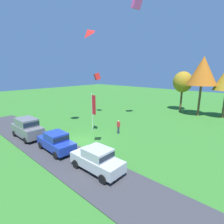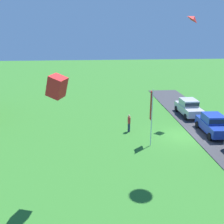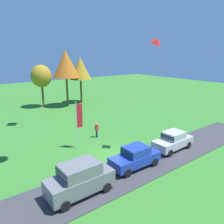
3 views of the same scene
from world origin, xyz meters
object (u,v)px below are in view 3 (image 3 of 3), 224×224
at_px(car_sedan_near_entrance, 173,140).
at_px(tree_center_back, 66,64).
at_px(flag_banner, 79,119).
at_px(person_on_lawn, 97,130).
at_px(car_sedan_far_end, 135,156).
at_px(tree_far_left, 80,69).
at_px(tree_left_of_center, 41,76).
at_px(kite_diamond_low_drifter, 157,41).
at_px(car_suv_mid_row, 80,178).

xyz_separation_m(car_sedan_near_entrance, tree_center_back, (0.13, 23.51, 6.48)).
bearing_deg(car_sedan_near_entrance, flag_banner, 140.01).
bearing_deg(person_on_lawn, tree_center_back, 75.02).
xyz_separation_m(car_sedan_far_end, tree_center_back, (5.55, 23.82, 6.48)).
bearing_deg(person_on_lawn, flag_banner, -155.56).
height_order(car_sedan_near_entrance, tree_center_back, tree_center_back).
bearing_deg(tree_far_left, car_sedan_near_entrance, -98.35).
bearing_deg(car_sedan_near_entrance, tree_left_of_center, 98.25).
height_order(car_sedan_near_entrance, tree_far_left, tree_far_left).
height_order(car_sedan_near_entrance, kite_diamond_low_drifter, kite_diamond_low_drifter).
distance_m(car_sedan_far_end, kite_diamond_low_drifter, 10.07).
height_order(car_sedan_near_entrance, person_on_lawn, car_sedan_near_entrance).
bearing_deg(car_sedan_far_end, car_suv_mid_row, -175.52).
bearing_deg(car_sedan_far_end, tree_center_back, 76.88).
bearing_deg(car_sedan_near_entrance, car_sedan_far_end, -176.68).
relative_size(car_sedan_near_entrance, kite_diamond_low_drifter, 5.30).
height_order(car_sedan_far_end, tree_left_of_center, tree_left_of_center).
xyz_separation_m(car_sedan_far_end, kite_diamond_low_drifter, (3.52, 1.32, 9.34)).
xyz_separation_m(flag_banner, kite_diamond_low_drifter, (5.29, -5.02, 7.29)).
relative_size(flag_banner, kite_diamond_low_drifter, 5.85).
bearing_deg(flag_banner, kite_diamond_low_drifter, -43.52).
bearing_deg(car_sedan_near_entrance, person_on_lawn, 119.48).
xyz_separation_m(tree_left_of_center, tree_center_back, (3.82, -1.93, 2.04)).
bearing_deg(flag_banner, tree_center_back, 67.28).
bearing_deg(tree_left_of_center, car_sedan_near_entrance, -81.75).
xyz_separation_m(car_sedan_far_end, tree_left_of_center, (1.73, 25.75, 4.44)).
relative_size(car_sedan_far_end, flag_banner, 0.91).
xyz_separation_m(tree_left_of_center, flag_banner, (-3.50, -19.41, -2.39)).
relative_size(tree_left_of_center, flag_banner, 1.53).
height_order(car_suv_mid_row, tree_left_of_center, tree_left_of_center).
distance_m(car_suv_mid_row, tree_far_left, 29.72).
xyz_separation_m(car_sedan_near_entrance, kite_diamond_low_drifter, (-1.90, 1.01, 9.34)).
distance_m(car_sedan_near_entrance, tree_left_of_center, 26.08).
xyz_separation_m(car_suv_mid_row, car_sedan_near_entrance, (10.91, 0.74, -0.25)).
bearing_deg(car_sedan_near_entrance, kite_diamond_low_drifter, 152.08).
bearing_deg(tree_center_back, car_sedan_near_entrance, -90.32).
bearing_deg(flag_banner, car_sedan_near_entrance, -39.99).
relative_size(car_suv_mid_row, tree_center_back, 0.47).
height_order(person_on_lawn, tree_left_of_center, tree_left_of_center).
xyz_separation_m(tree_left_of_center, kite_diamond_low_drifter, (1.79, -24.43, 4.90)).
height_order(car_suv_mid_row, tree_center_back, tree_center_back).
distance_m(car_suv_mid_row, flag_banner, 7.93).
distance_m(car_sedan_near_entrance, kite_diamond_low_drifter, 9.58).
height_order(car_sedan_far_end, car_sedan_near_entrance, same).
distance_m(tree_left_of_center, flag_banner, 19.87).
bearing_deg(person_on_lawn, car_sedan_near_entrance, -60.52).
xyz_separation_m(car_suv_mid_row, person_on_lawn, (6.73, 8.14, -0.42)).
bearing_deg(tree_center_back, tree_left_of_center, 153.16).
distance_m(car_sedan_near_entrance, tree_center_back, 24.38).
height_order(person_on_lawn, tree_center_back, tree_center_back).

